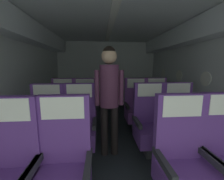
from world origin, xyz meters
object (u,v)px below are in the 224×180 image
Objects in this scene: seat_b_right_aisle at (179,124)px; seat_c_right_aisle at (157,108)px; seat_a_left_window at (7,175)px; seat_c_right_window at (136,108)px; seat_a_left_aisle at (63,170)px; seat_b_right_window at (150,125)px; seat_b_left_aisle at (80,127)px; seat_b_left_window at (47,129)px; seat_a_right_window at (184,165)px; flight_attendant at (109,90)px; seat_c_left_aisle at (85,110)px; seat_c_left_window at (63,110)px.

seat_c_right_aisle is (0.00, 0.91, 0.00)m from seat_b_right_aisle.
seat_a_left_window is 2.39m from seat_c_right_window.
seat_a_left_aisle is 1.40m from seat_b_right_window.
seat_c_right_window is at bearing 39.37° from seat_b_left_aisle.
seat_a_left_window is 1.00× the size of seat_b_right_aisle.
seat_b_left_aisle is at bearing 1.82° from seat_b_left_window.
seat_b_right_window is 1.03m from seat_c_right_aisle.
seat_a_left_aisle is 1.00× the size of seat_a_right_window.
seat_c_right_aisle is 1.51m from flight_attendant.
seat_c_right_window is (-0.46, 0.90, 0.00)m from seat_b_right_aisle.
seat_a_left_aisle is 1.00× the size of seat_c_left_aisle.
seat_c_right_window is 1.20m from flight_attendant.
seat_a_left_aisle and seat_a_right_window have the same top height.
seat_c_left_window is at bearing 90.05° from seat_a_left_window.
seat_b_right_window is at bearing 38.83° from seat_a_left_aisle.
seat_a_left_aisle is 1.00× the size of seat_b_left_window.
seat_a_left_aisle is 0.99m from seat_b_left_window.
seat_a_left_aisle is at bearing -150.46° from seat_b_right_aisle.
seat_b_left_window is 1.00× the size of seat_c_right_aisle.
seat_a_left_aisle is 1.00× the size of seat_c_right_aisle.
seat_c_left_window is 1.00× the size of seat_c_left_aisle.
seat_b_left_window is 1.00× the size of seat_b_right_aisle.
seat_a_left_aisle and seat_b_right_aisle have the same top height.
seat_c_right_aisle is 0.46m from seat_c_right_window.
flight_attendant is (0.92, 0.05, 0.55)m from seat_b_left_window.
seat_a_right_window is at bearing -49.71° from seat_c_left_window.
flight_attendant is at bearing 46.00° from seat_a_left_window.
seat_a_left_aisle is 2.10m from seat_c_right_window.
seat_b_right_aisle is 1.00× the size of seat_b_right_window.
seat_b_left_aisle is 1.02m from seat_c_left_window.
seat_b_left_aisle and seat_c_right_aisle have the same top height.
flight_attendant is (-0.64, -0.86, 0.55)m from seat_c_right_window.
seat_a_right_window and seat_c_left_window have the same top height.
seat_a_right_window is 1.00× the size of seat_b_left_window.
seat_a_left_window is 1.79m from seat_b_right_window.
seat_b_right_window is 1.00× the size of seat_c_left_window.
seat_a_right_window is 1.02m from seat_b_right_aisle.
seat_c_right_aisle is (1.55, 0.90, 0.00)m from seat_b_left_aisle.
seat_c_right_aisle is at bearing 0.77° from seat_c_left_aisle.
flight_attendant is at bearing 4.17° from seat_b_left_aisle.
seat_b_right_aisle is at bearing 0.10° from seat_b_left_window.
seat_c_left_aisle is at bearing 90.69° from seat_b_left_aisle.
seat_c_left_window and seat_c_right_window have the same top height.
seat_c_right_aisle is at bearing 89.92° from seat_b_right_aisle.
seat_c_right_aisle is at bearing -142.01° from flight_attendant.
seat_a_left_window and seat_c_left_window have the same top height.
flight_attendant is at bearing 177.70° from seat_b_right_aisle.
seat_c_left_window is 1.00× the size of seat_c_right_aisle.
seat_a_right_window is 0.91m from seat_b_right_window.
seat_c_left_window and seat_c_left_aisle have the same top height.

